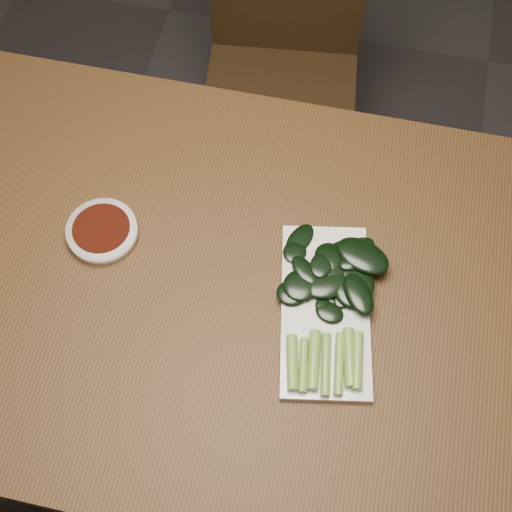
% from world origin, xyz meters
% --- Properties ---
extents(ground, '(6.00, 6.00, 0.00)m').
position_xyz_m(ground, '(0.00, 0.00, 0.00)').
color(ground, '#2C2929').
rests_on(ground, ground).
extents(table, '(1.40, 0.80, 0.75)m').
position_xyz_m(table, '(0.00, 0.00, 0.68)').
color(table, '#452B13').
rests_on(table, ground).
extents(chair_far, '(0.41, 0.41, 0.89)m').
position_xyz_m(chair_far, '(-0.05, 0.72, 0.49)').
color(chair_far, black).
rests_on(chair_far, ground).
extents(sauce_bowl, '(0.12, 0.12, 0.03)m').
position_xyz_m(sauce_bowl, '(-0.23, 0.04, 0.76)').
color(sauce_bowl, silver).
rests_on(sauce_bowl, table).
extents(serving_plate, '(0.19, 0.32, 0.01)m').
position_xyz_m(serving_plate, '(0.16, -0.02, 0.76)').
color(serving_plate, silver).
rests_on(serving_plate, table).
extents(gai_lan, '(0.19, 0.30, 0.03)m').
position_xyz_m(gai_lan, '(0.17, 0.01, 0.78)').
color(gai_lan, olive).
rests_on(gai_lan, serving_plate).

